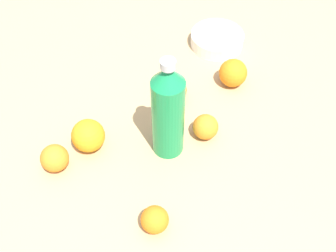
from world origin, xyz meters
name	(u,v)px	position (x,y,z in m)	size (l,w,h in m)	color
ground_plane	(178,159)	(0.00, 0.00, 0.00)	(2.40, 2.40, 0.00)	tan
water_bottle	(168,111)	(0.04, 0.01, 0.13)	(0.08, 0.08, 0.28)	#198C4C
orange_0	(155,220)	(-0.16, 0.10, 0.03)	(0.06, 0.06, 0.06)	orange
orange_1	(233,73)	(0.21, -0.22, 0.04)	(0.08, 0.08, 0.08)	orange
orange_2	(88,136)	(0.10, 0.20, 0.04)	(0.08, 0.08, 0.08)	orange
orange_3	(205,127)	(0.05, -0.09, 0.03)	(0.06, 0.06, 0.06)	orange
orange_4	(173,90)	(0.19, -0.04, 0.04)	(0.07, 0.07, 0.07)	orange
orange_5	(55,158)	(0.06, 0.28, 0.03)	(0.07, 0.07, 0.07)	orange
ceramic_bowl	(217,39)	(0.38, -0.24, 0.02)	(0.16, 0.16, 0.04)	white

